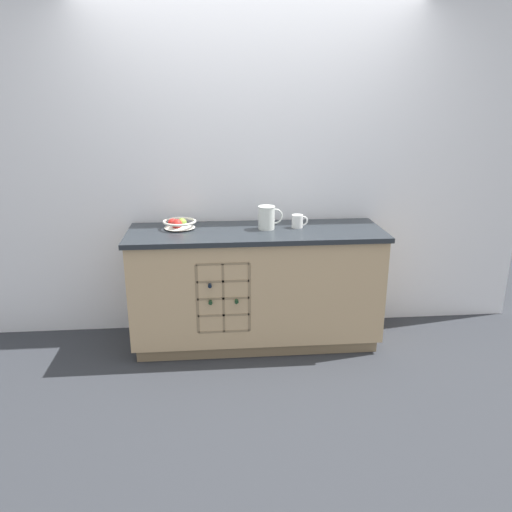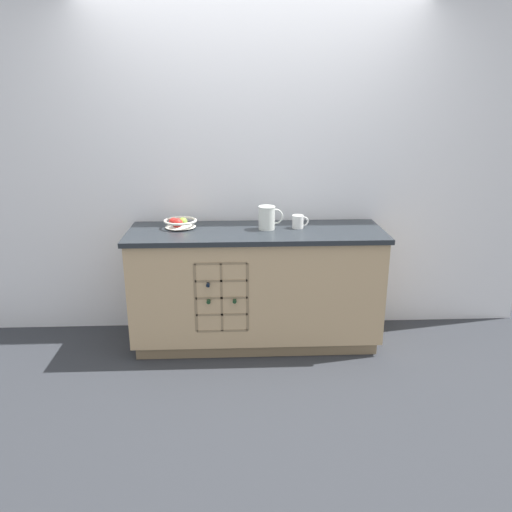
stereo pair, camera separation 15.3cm
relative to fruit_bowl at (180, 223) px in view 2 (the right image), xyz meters
name	(u,v)px [view 2 (the right image)]	position (x,y,z in m)	size (l,w,h in m)	color
ground_plane	(256,341)	(0.56, -0.09, -0.93)	(14.00, 14.00, 0.00)	#2D3035
back_wall	(254,170)	(0.56, 0.26, 0.34)	(4.40, 0.06, 2.55)	white
kitchen_island	(256,287)	(0.55, -0.09, -0.48)	(1.86, 0.62, 0.89)	#8B7354
fruit_bowl	(180,223)	(0.00, 0.00, 0.00)	(0.24, 0.24, 0.08)	silver
white_pitcher	(267,217)	(0.64, -0.06, 0.05)	(0.18, 0.12, 0.17)	silver
ceramic_mug	(298,222)	(0.87, -0.04, 0.01)	(0.12, 0.08, 0.10)	white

